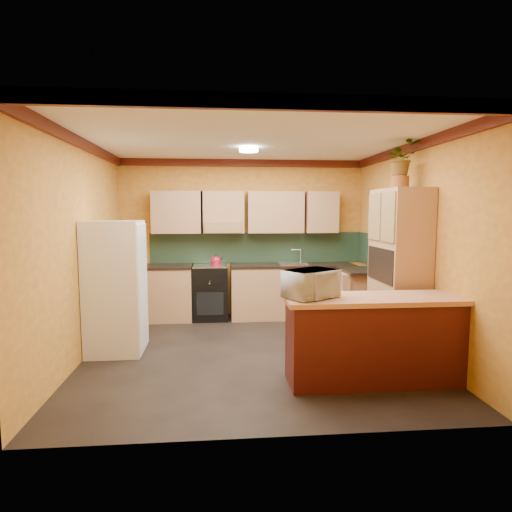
{
  "coord_description": "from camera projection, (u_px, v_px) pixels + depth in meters",
  "views": [
    {
      "loc": [
        -0.44,
        -5.36,
        1.82
      ],
      "look_at": [
        0.09,
        0.45,
        1.21
      ],
      "focal_mm": 30.0,
      "sensor_mm": 36.0,
      "label": 1
    }
  ],
  "objects": [
    {
      "name": "room_shell",
      "position": [
        252.0,
        191.0,
        5.6
      ],
      "size": [
        4.24,
        4.24,
        2.72
      ],
      "color": "black",
      "rests_on": "ground"
    },
    {
      "name": "base_cabinets_back",
      "position": [
        247.0,
        292.0,
        7.28
      ],
      "size": [
        3.65,
        0.6,
        0.88
      ],
      "primitive_type": "cube",
      "color": "tan",
      "rests_on": "ground"
    },
    {
      "name": "countertop_back",
      "position": [
        247.0,
        266.0,
        7.23
      ],
      "size": [
        3.65,
        0.62,
        0.04
      ],
      "primitive_type": "cube",
      "color": "black",
      "rests_on": "base_cabinets_back"
    },
    {
      "name": "stove",
      "position": [
        210.0,
        292.0,
        7.22
      ],
      "size": [
        0.58,
        0.58,
        0.91
      ],
      "primitive_type": "cube",
      "color": "black",
      "rests_on": "ground"
    },
    {
      "name": "kettle",
      "position": [
        216.0,
        261.0,
        7.13
      ],
      "size": [
        0.21,
        0.21,
        0.18
      ],
      "primitive_type": null,
      "rotation": [
        0.0,
        0.0,
        0.28
      ],
      "color": "#AC0B26",
      "rests_on": "stove"
    },
    {
      "name": "sink",
      "position": [
        292.0,
        263.0,
        7.3
      ],
      "size": [
        0.48,
        0.4,
        0.03
      ],
      "primitive_type": "cube",
      "color": "silver",
      "rests_on": "countertop_back"
    },
    {
      "name": "base_cabinets_right",
      "position": [
        361.0,
        300.0,
        6.7
      ],
      "size": [
        0.6,
        0.8,
        0.88
      ],
      "primitive_type": "cube",
      "color": "tan",
      "rests_on": "ground"
    },
    {
      "name": "countertop_right",
      "position": [
        362.0,
        271.0,
        6.65
      ],
      "size": [
        0.62,
        0.8,
        0.04
      ],
      "primitive_type": "cube",
      "color": "black",
      "rests_on": "base_cabinets_right"
    },
    {
      "name": "fridge",
      "position": [
        115.0,
        287.0,
        5.47
      ],
      "size": [
        0.68,
        0.66,
        1.7
      ],
      "primitive_type": "cube",
      "color": "white",
      "rests_on": "ground"
    },
    {
      "name": "pantry",
      "position": [
        398.0,
        272.0,
        5.43
      ],
      "size": [
        0.48,
        0.9,
        2.1
      ],
      "primitive_type": "cube",
      "color": "tan",
      "rests_on": "ground"
    },
    {
      "name": "fern_pot",
      "position": [
        400.0,
        182.0,
        5.36
      ],
      "size": [
        0.22,
        0.22,
        0.16
      ],
      "primitive_type": "cylinder",
      "color": "brown",
      "rests_on": "pantry"
    },
    {
      "name": "fern",
      "position": [
        401.0,
        158.0,
        5.33
      ],
      "size": [
        0.47,
        0.44,
        0.43
      ],
      "primitive_type": "imported",
      "rotation": [
        0.0,
        0.0,
        0.31
      ],
      "color": "tan",
      "rests_on": "fern_pot"
    },
    {
      "name": "breakfast_bar",
      "position": [
        373.0,
        342.0,
        4.53
      ],
      "size": [
        1.8,
        0.55,
        0.88
      ],
      "primitive_type": "cube",
      "color": "#43110F",
      "rests_on": "ground"
    },
    {
      "name": "bar_top",
      "position": [
        374.0,
        299.0,
        4.49
      ],
      "size": [
        1.9,
        0.65,
        0.05
      ],
      "primitive_type": "cube",
      "color": "tan",
      "rests_on": "breakfast_bar"
    },
    {
      "name": "microwave",
      "position": [
        311.0,
        284.0,
        4.41
      ],
      "size": [
        0.64,
        0.59,
        0.29
      ],
      "primitive_type": "imported",
      "rotation": [
        0.0,
        0.0,
        0.59
      ],
      "color": "white",
      "rests_on": "bar_top"
    }
  ]
}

